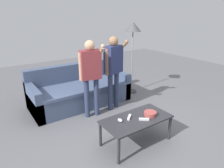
# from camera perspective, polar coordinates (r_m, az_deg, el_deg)

# --- Properties ---
(ground_plane) EXTENTS (12.00, 12.00, 0.00)m
(ground_plane) POSITION_cam_1_polar(r_m,az_deg,el_deg) (3.51, 4.39, -14.31)
(ground_plane) COLOR slate
(couch) EXTENTS (2.14, 0.94, 0.84)m
(couch) POSITION_cam_1_polar(r_m,az_deg,el_deg) (4.56, -9.20, -1.92)
(couch) COLOR #475675
(couch) RESTS_ON ground
(coffee_table) EXTENTS (1.08, 0.54, 0.43)m
(coffee_table) POSITION_cam_1_polar(r_m,az_deg,el_deg) (3.16, 6.90, -10.40)
(coffee_table) COLOR #2D2D33
(coffee_table) RESTS_ON ground
(snack_bowl) EXTENTS (0.19, 0.19, 0.06)m
(snack_bowl) POSITION_cam_1_polar(r_m,az_deg,el_deg) (3.24, 10.76, -8.23)
(snack_bowl) COLOR #B24C47
(snack_bowl) RESTS_ON coffee_table
(game_remote_nunchuk) EXTENTS (0.06, 0.09, 0.05)m
(game_remote_nunchuk) POSITION_cam_1_polar(r_m,az_deg,el_deg) (3.02, 2.31, -10.19)
(game_remote_nunchuk) COLOR white
(game_remote_nunchuk) RESTS_ON coffee_table
(floor_lamp) EXTENTS (0.38, 0.38, 1.74)m
(floor_lamp) POSITION_cam_1_polar(r_m,az_deg,el_deg) (4.91, 5.97, 14.64)
(floor_lamp) COLOR #2D2D33
(floor_lamp) RESTS_ON ground
(player_right) EXTENTS (0.48, 0.30, 1.52)m
(player_right) POSITION_cam_1_polar(r_m,az_deg,el_deg) (4.06, 0.44, 5.45)
(player_right) COLOR #2D3856
(player_right) RESTS_ON ground
(player_center) EXTENTS (0.43, 0.37, 1.49)m
(player_center) POSITION_cam_1_polar(r_m,az_deg,el_deg) (3.75, -6.04, 3.84)
(player_center) COLOR #2D3856
(player_center) RESTS_ON ground
(game_remote_wand_near) EXTENTS (0.14, 0.13, 0.03)m
(game_remote_wand_near) POSITION_cam_1_polar(r_m,az_deg,el_deg) (3.12, 4.92, -9.32)
(game_remote_wand_near) COLOR white
(game_remote_wand_near) RESTS_ON coffee_table
(game_remote_wand_far) EXTENTS (0.14, 0.12, 0.03)m
(game_remote_wand_far) POSITION_cam_1_polar(r_m,az_deg,el_deg) (3.10, 9.05, -9.82)
(game_remote_wand_far) COLOR white
(game_remote_wand_far) RESTS_ON coffee_table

